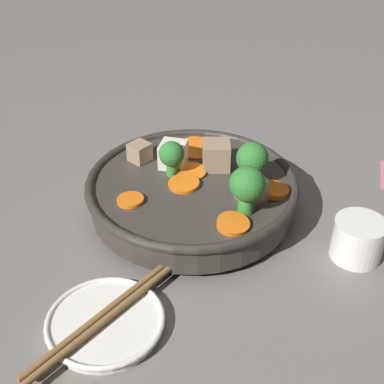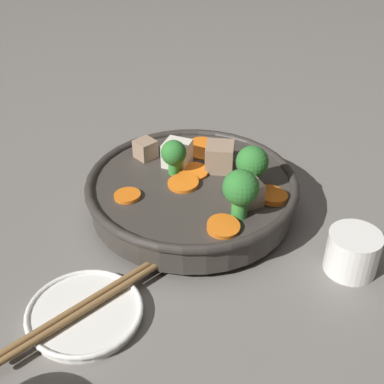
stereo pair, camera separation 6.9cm
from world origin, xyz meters
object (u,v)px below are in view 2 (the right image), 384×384
at_px(stirfry_bowl, 194,190).
at_px(chopsticks_pair, 84,307).
at_px(side_saucer, 85,313).
at_px(tea_cup, 353,252).

height_order(stirfry_bowl, chopsticks_pair, stirfry_bowl).
distance_m(stirfry_bowl, chopsticks_pair, 0.22).
bearing_deg(side_saucer, stirfry_bowl, -117.38).
relative_size(side_saucer, chopsticks_pair, 0.77).
bearing_deg(tea_cup, side_saucer, 18.78).
height_order(side_saucer, chopsticks_pair, chopsticks_pair).
bearing_deg(stirfry_bowl, tea_cup, 153.48).
height_order(stirfry_bowl, side_saucer, stirfry_bowl).
xyz_separation_m(stirfry_bowl, side_saucer, (0.10, 0.19, -0.03)).
distance_m(stirfry_bowl, side_saucer, 0.22).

